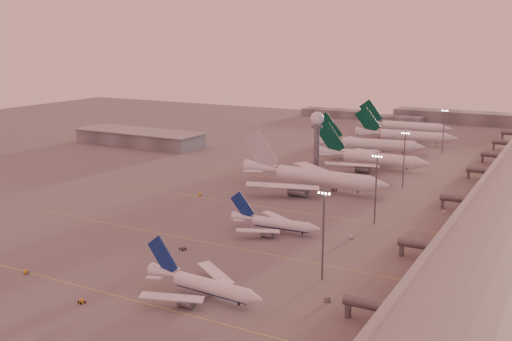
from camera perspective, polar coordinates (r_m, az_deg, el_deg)
The scene contains 25 objects.
ground at distance 193.69m, azimuth -9.87°, elevation -6.95°, with size 700.00×700.00×0.00m, color #5D5A5A.
taxiway_markings at distance 224.75m, azimuth 5.18°, elevation -4.04°, with size 180.00×185.25×0.02m.
hangar at distance 371.94m, azimuth -11.01°, elevation 3.11°, with size 82.00×27.00×8.50m.
radar_tower at distance 287.33m, azimuth 5.82°, elevation 3.89°, with size 6.40×6.40×31.10m.
mast_a at distance 161.03m, azimuth 6.41°, elevation -5.74°, with size 3.60×0.56×25.00m.
mast_b at distance 211.90m, azimuth 11.35°, elevation -1.42°, with size 3.60×0.56×25.00m.
mast_c at distance 264.95m, azimuth 13.92°, elevation 1.25°, with size 3.60×0.56×25.00m.
mast_d at distance 351.97m, azimuth 17.44°, elevation 3.79°, with size 3.60×0.56×25.00m.
distant_horizon at distance 484.09m, azimuth 15.09°, elevation 5.02°, with size 165.00×37.50×9.00m.
narrowbody_near at distance 153.60m, azimuth -5.00°, elevation -11.01°, with size 35.53×28.31×13.87m.
narrowbody_mid at distance 201.65m, azimuth 1.83°, elevation -5.19°, with size 32.72×26.06×12.78m.
widebody_white at distance 257.19m, azimuth 5.51°, elevation -0.95°, with size 68.38×54.73×24.04m.
greentail_a at distance 303.53m, azimuth 11.01°, elevation 0.89°, with size 59.14×47.75×21.48m.
greentail_b at distance 341.25m, azimuth 10.74°, elevation 2.23°, with size 61.98×49.69×22.63m.
greentail_c at distance 375.51m, azimuth 14.06°, elevation 3.00°, with size 61.83×49.65×22.51m.
greentail_d at distance 415.97m, azimuth 13.98°, elevation 3.91°, with size 62.27×50.18×22.60m.
gsv_truck_a at distance 179.33m, azimuth -20.94°, elevation -8.86°, with size 5.78×3.28×2.21m.
gsv_tug_near at distance 156.96m, azimuth -16.27°, elevation -11.89°, with size 2.90×3.68×0.92m.
gsv_catering_a at distance 151.98m, azimuth 6.89°, elevation -11.53°, with size 5.74×2.94×4.60m.
gsv_tug_mid at distance 187.18m, azimuth -6.99°, elevation -7.38°, with size 4.06×3.15×1.02m.
gsv_truck_b at distance 197.94m, azimuth 9.17°, elevation -6.13°, with size 5.89×2.98×2.27m.
gsv_truck_c at distance 248.18m, azimuth -5.25°, elevation -2.14°, with size 6.18×5.07×2.42m.
gsv_catering_b at distance 232.89m, azimuth 17.51°, elevation -3.51°, with size 4.91×2.87×3.78m.
gsv_tug_far at distance 257.47m, azimuth 7.46°, elevation -1.80°, with size 4.31×4.66×1.15m.
gsv_truck_d at distance 305.12m, azimuth -0.46°, elevation 0.70°, with size 3.93×6.50×2.47m.
Camera 1 is at (115.28, -141.77, 64.23)m, focal length 42.00 mm.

